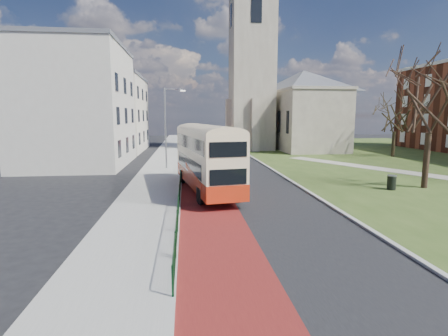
{
  "coord_description": "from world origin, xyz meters",
  "views": [
    {
      "loc": [
        -2.5,
        -17.72,
        5.41
      ],
      "look_at": [
        -0.02,
        4.86,
        2.0
      ],
      "focal_mm": 28.0,
      "sensor_mm": 36.0,
      "label": 1
    }
  ],
  "objects": [
    {
      "name": "bus",
      "position": [
        -1.07,
        6.76,
        2.62
      ],
      "size": [
        4.31,
        11.24,
        4.59
      ],
      "rotation": [
        0.0,
        0.0,
        0.16
      ],
      "color": "#B72910",
      "rests_on": "ground"
    },
    {
      "name": "footpath",
      "position": [
        20.0,
        10.0,
        0.06
      ],
      "size": [
        18.84,
        32.82,
        0.03
      ],
      "primitive_type": "cube",
      "rotation": [
        0.0,
        0.0,
        0.49
      ],
      "color": "#9E998C",
      "rests_on": "grass_green"
    },
    {
      "name": "street_block_far",
      "position": [
        -14.0,
        38.0,
        5.76
      ],
      "size": [
        10.3,
        16.3,
        11.5
      ],
      "color": "beige",
      "rests_on": "ground"
    },
    {
      "name": "kerb_west",
      "position": [
        -3.0,
        20.0,
        0.07
      ],
      "size": [
        0.25,
        120.0,
        0.13
      ],
      "primitive_type": "cube",
      "color": "#999993",
      "rests_on": "ground"
    },
    {
      "name": "litter_bin",
      "position": [
        12.43,
        5.85,
        0.58
      ],
      "size": [
        0.86,
        0.86,
        1.07
      ],
      "rotation": [
        0.0,
        0.0,
        0.37
      ],
      "color": "black",
      "rests_on": "grass_green"
    },
    {
      "name": "pavement_west",
      "position": [
        -5.0,
        20.0,
        0.06
      ],
      "size": [
        4.0,
        120.0,
        0.12
      ],
      "primitive_type": "cube",
      "color": "gray",
      "rests_on": "ground"
    },
    {
      "name": "grass_green",
      "position": [
        26.0,
        22.0,
        0.02
      ],
      "size": [
        40.0,
        80.0,
        0.04
      ],
      "primitive_type": "cube",
      "color": "#324819",
      "rests_on": "ground"
    },
    {
      "name": "winter_tree_far",
      "position": [
        24.87,
        25.73,
        5.93
      ],
      "size": [
        6.64,
        6.64,
        8.51
      ],
      "rotation": [
        0.0,
        0.0,
        -0.16
      ],
      "color": "#2E2617",
      "rests_on": "grass_green"
    },
    {
      "name": "street_block_near",
      "position": [
        -14.0,
        22.0,
        6.51
      ],
      "size": [
        10.3,
        14.3,
        13.0
      ],
      "color": "#BCB7AA",
      "rests_on": "ground"
    },
    {
      "name": "winter_tree_near",
      "position": [
        15.31,
        6.26,
        7.43
      ],
      "size": [
        8.17,
        8.17,
        10.67
      ],
      "rotation": [
        0.0,
        0.0,
        0.14
      ],
      "color": "#322319",
      "rests_on": "grass_green"
    },
    {
      "name": "streetlamp",
      "position": [
        -4.35,
        18.0,
        4.59
      ],
      "size": [
        2.13,
        0.18,
        8.0
      ],
      "color": "gray",
      "rests_on": "pavement_west"
    },
    {
      "name": "gothic_church",
      "position": [
        12.56,
        38.0,
        13.13
      ],
      "size": [
        16.38,
        18.0,
        40.0
      ],
      "color": "gray",
      "rests_on": "ground"
    },
    {
      "name": "kerb_east",
      "position": [
        6.1,
        22.0,
        0.07
      ],
      "size": [
        0.25,
        80.0,
        0.13
      ],
      "primitive_type": "cube",
      "color": "#999993",
      "rests_on": "ground"
    },
    {
      "name": "pedestrian_railing",
      "position": [
        -2.95,
        4.0,
        0.55
      ],
      "size": [
        0.07,
        24.0,
        1.12
      ],
      "color": "#0B3317",
      "rests_on": "ground"
    },
    {
      "name": "ground",
      "position": [
        0.0,
        0.0,
        0.0
      ],
      "size": [
        160.0,
        160.0,
        0.0
      ],
      "primitive_type": "plane",
      "color": "black",
      "rests_on": "ground"
    },
    {
      "name": "bus_lane",
      "position": [
        -1.2,
        20.0,
        0.01
      ],
      "size": [
        3.4,
        120.0,
        0.01
      ],
      "primitive_type": "cube",
      "color": "#591414",
      "rests_on": "ground"
    },
    {
      "name": "road_carriageway",
      "position": [
        1.5,
        20.0,
        0.01
      ],
      "size": [
        9.0,
        120.0,
        0.01
      ],
      "primitive_type": "cube",
      "color": "black",
      "rests_on": "ground"
    }
  ]
}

